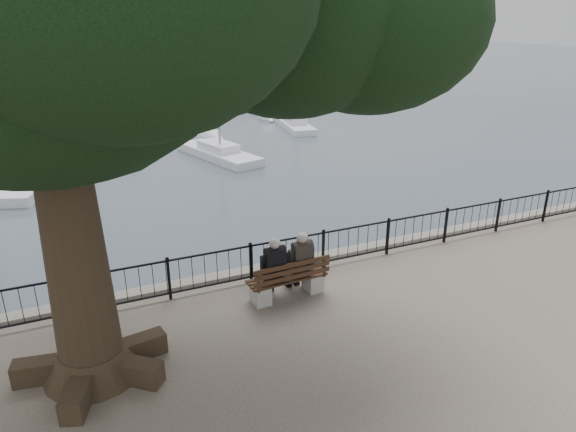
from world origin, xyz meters
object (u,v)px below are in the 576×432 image
bench (288,283)px  lion_monument (121,67)px  person_right (299,264)px  person_left (272,270)px

bench → lion_monument: size_ratio=0.21×
bench → person_right: person_right is taller
bench → person_left: bearing=165.6°
bench → lion_monument: bearing=87.1°
person_right → lion_monument: 48.38m
person_left → lion_monument: 48.45m
person_left → person_right: size_ratio=1.00×
person_right → lion_monument: lion_monument is taller
lion_monument → person_right: bearing=-92.5°
bench → person_left: (-0.36, 0.09, 0.38)m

